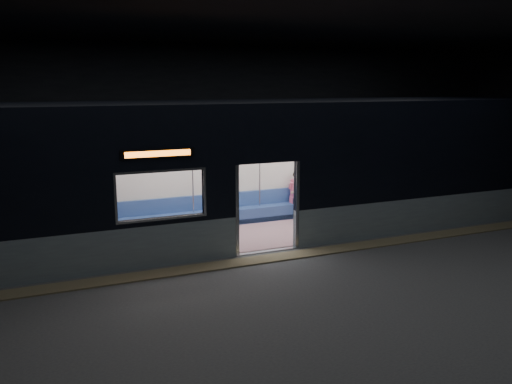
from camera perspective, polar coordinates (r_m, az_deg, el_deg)
station_floor at (r=11.52m, az=3.36°, el=-7.78°), size 24.00×14.00×0.01m
station_envelope at (r=10.89m, az=3.58°, el=10.78°), size 24.00×14.00×5.00m
tactile_strip at (r=11.99m, az=2.17°, el=-6.90°), size 22.80×0.50×0.03m
metro_car at (r=13.35m, az=-1.47°, el=3.07°), size 18.00×3.04×3.35m
passenger at (r=15.29m, az=4.40°, el=0.04°), size 0.40×0.66×1.31m
handbag at (r=15.14m, az=4.82°, el=-0.51°), size 0.29×0.26×0.13m
transit_map at (r=15.82m, az=6.54°, el=3.06°), size 1.08×0.03×0.70m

